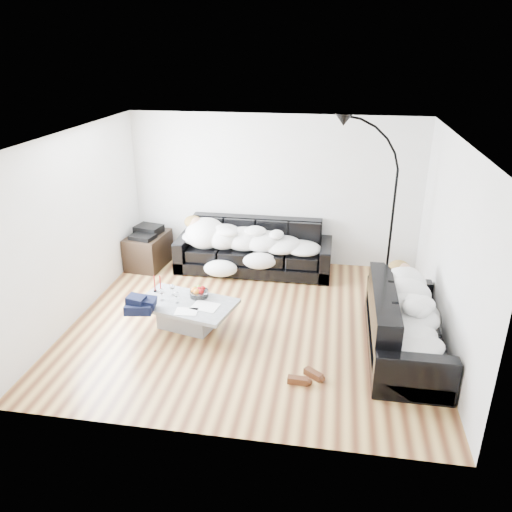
% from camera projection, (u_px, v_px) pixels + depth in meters
% --- Properties ---
extents(ground, '(5.00, 5.00, 0.00)m').
position_uv_depth(ground, '(253.00, 323.00, 7.07)').
color(ground, brown).
rests_on(ground, ground).
extents(wall_back, '(5.00, 0.02, 2.60)m').
position_uv_depth(wall_back, '(274.00, 191.00, 8.60)').
color(wall_back, silver).
rests_on(wall_back, ground).
extents(wall_left, '(0.02, 4.50, 2.60)m').
position_uv_depth(wall_left, '(75.00, 226.00, 6.93)').
color(wall_left, silver).
rests_on(wall_left, ground).
extents(wall_right, '(0.02, 4.50, 2.60)m').
position_uv_depth(wall_right, '(451.00, 249.00, 6.18)').
color(wall_right, silver).
rests_on(wall_right, ground).
extents(ceiling, '(5.00, 5.00, 0.00)m').
position_uv_depth(ceiling, '(252.00, 137.00, 6.05)').
color(ceiling, white).
rests_on(ceiling, ground).
extents(sofa_back, '(2.64, 0.91, 0.86)m').
position_uv_depth(sofa_back, '(254.00, 247.00, 8.54)').
color(sofa_back, black).
rests_on(sofa_back, ground).
extents(sofa_right, '(0.90, 2.09, 0.85)m').
position_uv_depth(sofa_right, '(407.00, 322.00, 6.25)').
color(sofa_right, black).
rests_on(sofa_right, ground).
extents(sleeper_back, '(2.23, 0.77, 0.45)m').
position_uv_depth(sleeper_back, '(253.00, 237.00, 8.41)').
color(sleeper_back, white).
rests_on(sleeper_back, sofa_back).
extents(sleeper_right, '(0.76, 1.79, 0.44)m').
position_uv_depth(sleeper_right, '(409.00, 307.00, 6.16)').
color(sleeper_right, white).
rests_on(sleeper_right, sofa_right).
extents(teal_cushion, '(0.42, 0.38, 0.20)m').
position_uv_depth(teal_cushion, '(399.00, 279.00, 6.73)').
color(teal_cushion, '#0E4D62').
rests_on(teal_cushion, sofa_right).
extents(coffee_table, '(1.46, 1.05, 0.38)m').
position_uv_depth(coffee_table, '(187.00, 314.00, 6.89)').
color(coffee_table, '#939699').
rests_on(coffee_table, ground).
extents(fruit_bowl, '(0.26, 0.26, 0.16)m').
position_uv_depth(fruit_bowl, '(199.00, 292.00, 6.94)').
color(fruit_bowl, white).
rests_on(fruit_bowl, coffee_table).
extents(wine_glass_a, '(0.09, 0.09, 0.17)m').
position_uv_depth(wine_glass_a, '(172.00, 290.00, 6.97)').
color(wine_glass_a, white).
rests_on(wine_glass_a, coffee_table).
extents(wine_glass_b, '(0.09, 0.09, 0.18)m').
position_uv_depth(wine_glass_b, '(162.00, 295.00, 6.83)').
color(wine_glass_b, white).
rests_on(wine_glass_b, coffee_table).
extents(wine_glass_c, '(0.08, 0.08, 0.17)m').
position_uv_depth(wine_glass_c, '(177.00, 298.00, 6.77)').
color(wine_glass_c, white).
rests_on(wine_glass_c, coffee_table).
extents(candle_left, '(0.05, 0.05, 0.24)m').
position_uv_depth(candle_left, '(155.00, 284.00, 7.06)').
color(candle_left, maroon).
rests_on(candle_left, coffee_table).
extents(candle_right, '(0.05, 0.05, 0.25)m').
position_uv_depth(candle_right, '(160.00, 284.00, 7.06)').
color(candle_right, maroon).
rests_on(candle_right, coffee_table).
extents(newspaper_a, '(0.40, 0.33, 0.01)m').
position_uv_depth(newspaper_a, '(205.00, 306.00, 6.70)').
color(newspaper_a, silver).
rests_on(newspaper_a, coffee_table).
extents(newspaper_b, '(0.31, 0.23, 0.01)m').
position_uv_depth(newspaper_b, '(186.00, 311.00, 6.57)').
color(newspaper_b, silver).
rests_on(newspaper_b, coffee_table).
extents(navy_jacket, '(0.44, 0.39, 0.19)m').
position_uv_depth(navy_jacket, '(140.00, 299.00, 6.54)').
color(navy_jacket, black).
rests_on(navy_jacket, coffee_table).
extents(shoes, '(0.47, 0.39, 0.09)m').
position_uv_depth(shoes, '(305.00, 377.00, 5.83)').
color(shoes, '#472311').
rests_on(shoes, ground).
extents(av_cabinet, '(0.66, 0.90, 0.58)m').
position_uv_depth(av_cabinet, '(148.00, 250.00, 8.79)').
color(av_cabinet, black).
rests_on(av_cabinet, ground).
extents(stereo, '(0.50, 0.43, 0.13)m').
position_uv_depth(stereo, '(147.00, 231.00, 8.65)').
color(stereo, black).
rests_on(stereo, av_cabinet).
extents(floor_lamp, '(0.94, 0.68, 2.40)m').
position_uv_depth(floor_lamp, '(392.00, 219.00, 7.53)').
color(floor_lamp, black).
rests_on(floor_lamp, ground).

